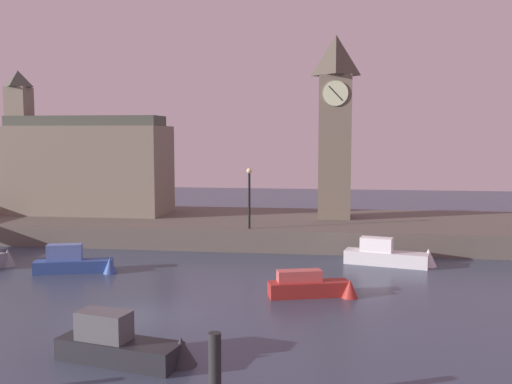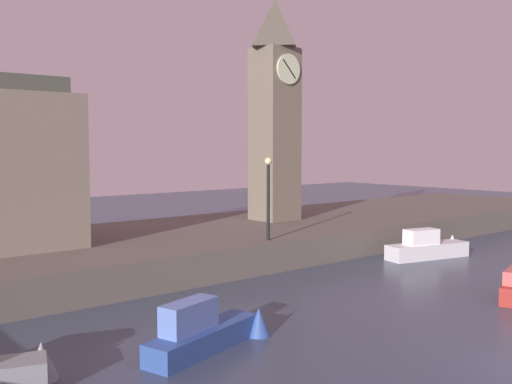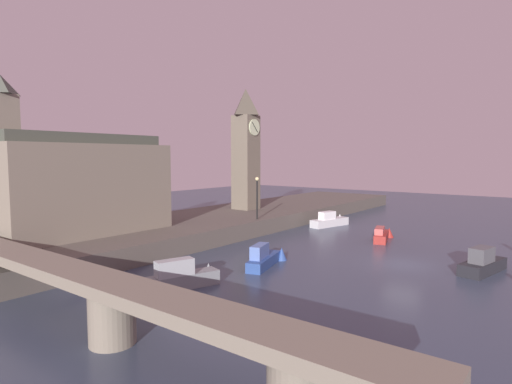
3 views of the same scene
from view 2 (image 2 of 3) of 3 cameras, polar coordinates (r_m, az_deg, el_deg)
far_embankment at (r=31.65m, az=-8.90°, el=-5.33°), size 70.00×12.00×1.50m
clock_tower at (r=36.81m, az=1.83°, el=8.24°), size 2.62×2.65×13.58m
streetlamp at (r=28.70m, az=1.20°, el=0.29°), size 0.36×0.36×4.06m
boat_tour_blue at (r=18.27m, az=-4.41°, el=-13.29°), size 4.94×2.20×1.75m
boat_ferry_white at (r=33.86m, az=16.64°, el=-5.15°), size 5.65×2.37×1.81m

